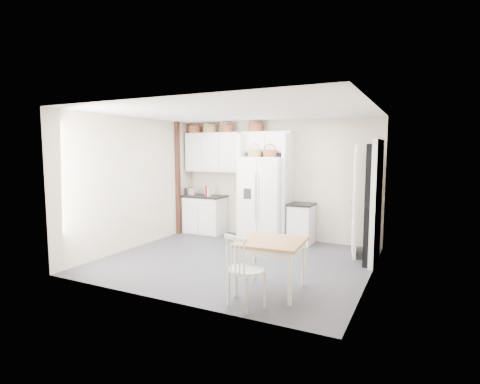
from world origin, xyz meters
The scene contains 28 objects.
floor centered at (0.00, 0.00, 0.00)m, with size 4.50×4.50×0.00m, color #33333B.
ceiling centered at (0.00, 0.00, 2.60)m, with size 4.50×4.50×0.00m, color white.
wall_back centered at (0.00, 2.00, 1.30)m, with size 4.50×4.50×0.00m, color #C2AF91.
wall_left centered at (-2.25, 0.00, 1.30)m, with size 4.00×4.00×0.00m, color #C2AF91.
wall_right centered at (2.25, 0.00, 1.30)m, with size 4.00×4.00×0.00m, color #C2AF91.
refrigerator centered at (-0.15, 1.64, 0.90)m, with size 0.93×0.75×1.81m, color white.
base_cab_left centered at (-1.69, 1.70, 0.43)m, with size 0.92×0.58×0.85m, color white.
base_cab_right centered at (0.67, 1.70, 0.41)m, with size 0.46×0.55×0.81m, color white.
dining_table centered at (1.10, -1.08, 0.36)m, with size 0.86×0.86×0.72m, color brown.
windsor_chair centered at (1.02, -1.69, 0.47)m, with size 0.46×0.42×0.94m, color white.
counter_left centered at (-1.69, 1.70, 0.87)m, with size 0.96×0.62×0.04m, color black.
counter_right centered at (0.67, 1.70, 0.83)m, with size 0.50×0.59×0.04m, color black.
toaster centered at (-2.02, 1.60, 0.98)m, with size 0.25×0.15×0.17m, color silver.
cookbook_red centered at (-1.58, 1.62, 1.01)m, with size 0.04×0.16×0.24m, color maroon.
cookbook_cream centered at (-1.52, 1.62, 1.00)m, with size 0.03×0.15×0.23m, color beige.
basket_upper_a centered at (-2.04, 1.83, 2.44)m, with size 0.30×0.30×0.17m, color #53281E.
basket_upper_b centered at (-1.61, 1.83, 2.45)m, with size 0.32×0.32×0.19m, color brown.
basket_upper_c centered at (-1.15, 1.83, 2.43)m, with size 0.29×0.29×0.17m, color #53281E.
basket_bridge_a centered at (-0.44, 1.83, 2.44)m, with size 0.33×0.33×0.19m, color #53281E.
basket_fridge_a centered at (-0.34, 1.54, 1.88)m, with size 0.29×0.29×0.16m, color brown.
basket_fridge_b centered at (0.01, 1.54, 1.88)m, with size 0.28×0.28×0.15m, color #53281E.
upper_cabinet centered at (-1.50, 1.83, 1.90)m, with size 1.40×0.34×0.90m, color white.
bridge_cabinet centered at (-0.15, 1.83, 2.12)m, with size 1.12×0.34×0.45m, color white.
fridge_panel_left centered at (-0.66, 1.70, 1.15)m, with size 0.08×0.60×2.30m, color white.
fridge_panel_right centered at (0.36, 1.70, 1.15)m, with size 0.08×0.60×2.30m, color white.
trim_post centered at (-2.20, 1.35, 1.30)m, with size 0.09×0.09×2.60m, color #3A1D15.
doorway_void centered at (2.16, 1.00, 1.02)m, with size 0.18×0.85×2.05m, color black.
door_slab centered at (1.80, 1.33, 1.02)m, with size 0.80×0.04×2.05m, color white.
Camera 1 is at (2.95, -5.75, 1.94)m, focal length 28.00 mm.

